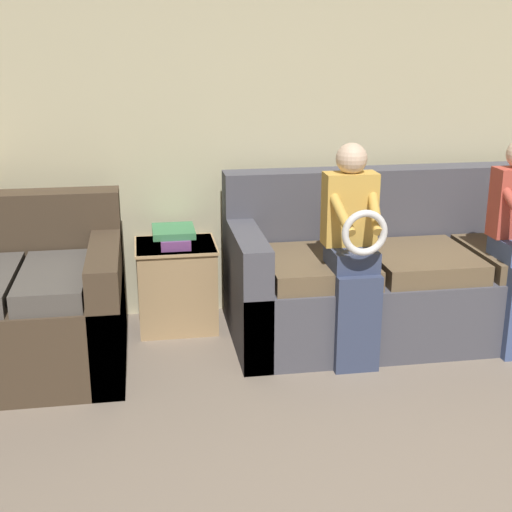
% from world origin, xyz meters
% --- Properties ---
extents(wall_back, '(7.44, 0.06, 2.55)m').
position_xyz_m(wall_back, '(0.00, 2.94, 1.27)').
color(wall_back, beige).
rests_on(wall_back, ground_plane).
extents(couch_main, '(2.15, 0.89, 0.93)m').
position_xyz_m(couch_main, '(0.41, 2.41, 0.33)').
color(couch_main, '#4C4C56').
rests_on(couch_main, ground_plane).
extents(child_left_seated, '(0.28, 0.37, 1.18)m').
position_xyz_m(child_left_seated, '(-0.06, 2.04, 0.65)').
color(child_left_seated, '#384260').
rests_on(child_left_seated, ground_plane).
extents(side_shelf, '(0.48, 0.43, 0.52)m').
position_xyz_m(side_shelf, '(-0.96, 2.67, 0.27)').
color(side_shelf, tan).
rests_on(side_shelf, ground_plane).
extents(book_stack, '(0.25, 0.31, 0.10)m').
position_xyz_m(book_stack, '(-0.97, 2.67, 0.57)').
color(book_stack, '#7A4284').
rests_on(book_stack, side_shelf).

